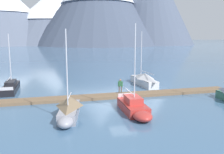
{
  "coord_description": "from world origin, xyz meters",
  "views": [
    {
      "loc": [
        -5.28,
        -22.87,
        7.0
      ],
      "look_at": [
        0.0,
        6.0,
        2.0
      ],
      "focal_mm": 39.28,
      "sensor_mm": 36.0,
      "label": 1
    }
  ],
  "objects_px": {
    "sailboat_nearest_berth": "(11,86)",
    "sailboat_mid_dock_port": "(135,107)",
    "sailboat_second_berth": "(69,108)",
    "sailboat_mid_dock_starboard": "(143,79)",
    "person_on_dock": "(120,85)"
  },
  "relations": [
    {
      "from": "sailboat_second_berth",
      "to": "sailboat_mid_dock_starboard",
      "type": "bearing_deg",
      "value": 49.4
    },
    {
      "from": "sailboat_nearest_berth",
      "to": "sailboat_second_berth",
      "type": "xyz_separation_m",
      "value": [
        7.23,
        -12.08,
        0.28
      ]
    },
    {
      "from": "sailboat_second_berth",
      "to": "sailboat_mid_dock_starboard",
      "type": "xyz_separation_m",
      "value": [
        10.55,
        12.31,
        0.04
      ]
    },
    {
      "from": "sailboat_second_berth",
      "to": "sailboat_mid_dock_starboard",
      "type": "relative_size",
      "value": 0.99
    },
    {
      "from": "sailboat_nearest_berth",
      "to": "sailboat_mid_dock_starboard",
      "type": "xyz_separation_m",
      "value": [
        17.78,
        0.23,
        0.32
      ]
    },
    {
      "from": "person_on_dock",
      "to": "sailboat_second_berth",
      "type": "bearing_deg",
      "value": -131.77
    },
    {
      "from": "sailboat_nearest_berth",
      "to": "sailboat_second_berth",
      "type": "bearing_deg",
      "value": -59.1
    },
    {
      "from": "sailboat_second_berth",
      "to": "sailboat_mid_dock_port",
      "type": "height_order",
      "value": "sailboat_mid_dock_port"
    },
    {
      "from": "sailboat_nearest_berth",
      "to": "person_on_dock",
      "type": "distance_m",
      "value": 14.27
    },
    {
      "from": "sailboat_nearest_berth",
      "to": "sailboat_mid_dock_port",
      "type": "distance_m",
      "value": 17.78
    },
    {
      "from": "sailboat_mid_dock_port",
      "to": "person_on_dock",
      "type": "distance_m",
      "value": 6.67
    },
    {
      "from": "sailboat_second_berth",
      "to": "sailboat_mid_dock_port",
      "type": "bearing_deg",
      "value": 0.42
    },
    {
      "from": "sailboat_mid_dock_port",
      "to": "sailboat_mid_dock_starboard",
      "type": "xyz_separation_m",
      "value": [
        4.69,
        12.26,
        0.28
      ]
    },
    {
      "from": "sailboat_nearest_berth",
      "to": "sailboat_second_berth",
      "type": "height_order",
      "value": "sailboat_second_berth"
    },
    {
      "from": "person_on_dock",
      "to": "sailboat_mid_dock_starboard",
      "type": "bearing_deg",
      "value": 50.85
    }
  ]
}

